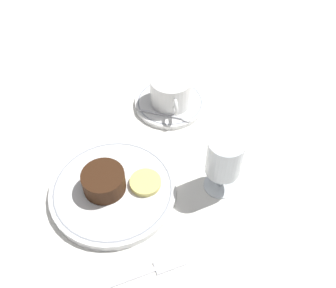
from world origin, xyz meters
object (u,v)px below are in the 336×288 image
dinner_plate (113,190)px  fork (142,273)px  coffee_cup (171,90)px  dessert_cake (104,181)px  wine_glass (224,159)px

dinner_plate → fork: (0.16, 0.03, -0.01)m
coffee_cup → dessert_cake: (0.21, -0.16, -0.01)m
dinner_plate → wine_glass: size_ratio=1.87×
dessert_cake → wine_glass: bearing=85.1°
dinner_plate → coffee_cup: bearing=145.9°
wine_glass → fork: wine_glass is taller
wine_glass → fork: 0.23m
fork → dessert_cake: bearing=-163.9°
dessert_cake → coffee_cup: bearing=142.9°
wine_glass → dessert_cake: wine_glass is taller
coffee_cup → dessert_cake: bearing=-37.1°
wine_glass → dessert_cake: bearing=-94.9°
fork → dessert_cake: size_ratio=2.40×
dinner_plate → wine_glass: wine_glass is taller
coffee_cup → dessert_cake: coffee_cup is taller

